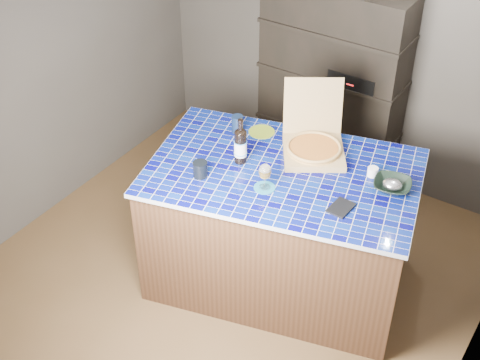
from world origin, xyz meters
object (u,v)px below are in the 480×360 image
Objects in this scene: kitchen_island at (281,226)px; pizza_box at (314,145)px; wine_glass at (265,172)px; dvd_case at (341,208)px; bowl at (392,185)px; mead_bottle at (240,145)px.

pizza_box reaches higher than kitchen_island.
dvd_case is at bearing 9.37° from wine_glass.
mead_bottle is at bearing -164.38° from bowl.
bowl is at bearing 66.30° from dvd_case.
wine_glass is at bearing -147.66° from bowl.
mead_bottle is at bearing 178.31° from dvd_case.
bowl is (0.63, -0.09, -0.03)m from pizza_box.
mead_bottle reaches higher than bowl.
wine_glass is at bearing -166.61° from dvd_case.
kitchen_island is 0.71m from mead_bottle.
kitchen_island is at bearing 88.05° from wine_glass.
mead_bottle reaches higher than wine_glass.
pizza_box reaches higher than bowl.
kitchen_island is 0.67m from wine_glass.
kitchen_island is 6.02× the size of mead_bottle.
wine_glass is (-0.01, -0.24, 0.63)m from kitchen_island.
mead_bottle is (-0.30, -0.07, 0.63)m from kitchen_island.
pizza_box is 2.65× the size of bowl.
kitchen_island is 0.73m from dvd_case.
bowl is at bearing -40.05° from pizza_box.
wine_glass is at bearing -130.37° from pizza_box.
wine_glass is (-0.08, -0.53, 0.07)m from pizza_box.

